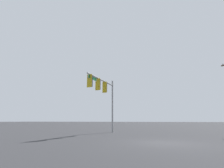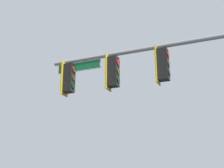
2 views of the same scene
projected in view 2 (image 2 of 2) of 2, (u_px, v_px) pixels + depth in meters
The scene contains 1 object.
signal_pole_near at pixel (146, 79), 10.44m from camera, with size 6.60×0.75×6.47m.
Camera 2 is at (-8.18, 3.10, 1.35)m, focal length 50.00 mm.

